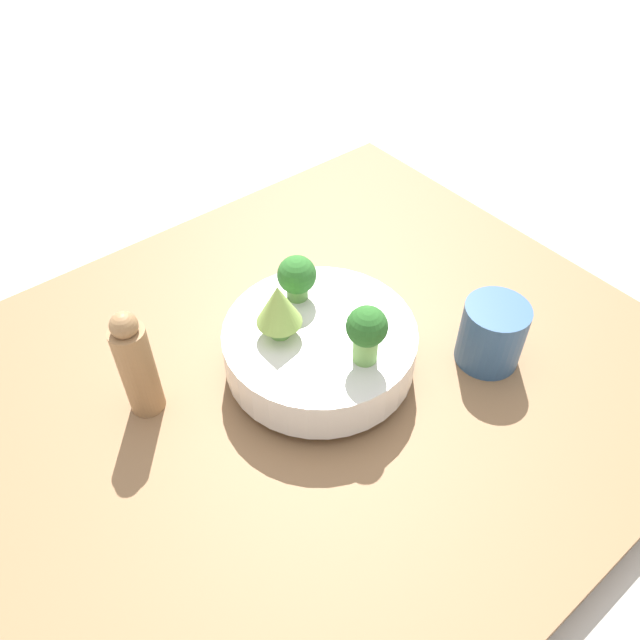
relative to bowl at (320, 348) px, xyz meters
name	(u,v)px	position (x,y,z in m)	size (l,w,h in m)	color
ground_plane	(320,386)	(0.00, 0.00, -0.08)	(6.00, 6.00, 0.00)	#ADA89E
table	(320,377)	(0.00, 0.00, -0.06)	(0.89, 0.79, 0.04)	olive
bowl	(320,348)	(0.00, 0.00, 0.00)	(0.24, 0.24, 0.07)	silver
broccoli_floret_front	(367,331)	(0.01, -0.07, 0.08)	(0.05, 0.05, 0.08)	#7AB256
romanesco_piece_far	(278,306)	(-0.04, 0.03, 0.08)	(0.06, 0.06, 0.08)	#6BA34C
broccoli_floret_back	(297,277)	(0.02, 0.07, 0.07)	(0.05, 0.05, 0.06)	#609347
cup	(492,334)	(0.19, -0.12, 0.00)	(0.08, 0.08, 0.09)	#33567F
pepper_mill	(136,365)	(-0.20, 0.09, 0.03)	(0.04, 0.04, 0.16)	#997047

